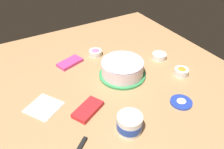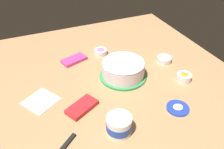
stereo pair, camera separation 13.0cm
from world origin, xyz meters
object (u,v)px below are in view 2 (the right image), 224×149
at_px(sprinkle_bowl_green, 164,59).
at_px(paper_napkin, 41,101).
at_px(sprinkle_bowl_pink, 101,51).
at_px(frosting_tub_lid, 178,108).
at_px(frosting_tub, 119,124).
at_px(sprinkle_bowl_orange, 184,77).
at_px(frosted_cake, 123,69).
at_px(candy_box_upper, 82,107).
at_px(candy_box_lower, 74,60).

bearing_deg(sprinkle_bowl_green, paper_napkin, 4.48).
bearing_deg(sprinkle_bowl_green, sprinkle_bowl_pink, -36.31).
bearing_deg(frosting_tub_lid, frosting_tub, 2.06).
distance_m(sprinkle_bowl_green, sprinkle_bowl_orange, 0.21).
relative_size(frosted_cake, paper_napkin, 1.83).
bearing_deg(frosting_tub_lid, candy_box_upper, -23.22).
bearing_deg(sprinkle_bowl_pink, frosting_tub, 76.13).
height_order(frosting_tub, frosting_tub_lid, frosting_tub).
height_order(frosted_cake, candy_box_upper, frosted_cake).
bearing_deg(frosting_tub_lid, sprinkle_bowl_pink, -75.28).
bearing_deg(sprinkle_bowl_orange, sprinkle_bowl_green, -91.01).
bearing_deg(candy_box_upper, candy_box_lower, -127.95).
height_order(frosted_cake, paper_napkin, frosted_cake).
distance_m(frosting_tub_lid, sprinkle_bowl_pink, 0.66).
xyz_separation_m(sprinkle_bowl_orange, candy_box_lower, (0.53, -0.44, -0.01)).
distance_m(frosting_tub, sprinkle_bowl_pink, 0.67).
bearing_deg(sprinkle_bowl_orange, candy_box_upper, -0.72).
height_order(frosted_cake, sprinkle_bowl_green, frosted_cake).
distance_m(sprinkle_bowl_green, candy_box_lower, 0.58).
height_order(frosting_tub, candy_box_lower, frosting_tub).
xyz_separation_m(frosting_tub, candy_box_lower, (0.03, -0.63, -0.03)).
xyz_separation_m(frosting_tub_lid, sprinkle_bowl_green, (-0.17, -0.39, 0.01)).
bearing_deg(paper_napkin, frosting_tub_lid, 152.34).
xyz_separation_m(sprinkle_bowl_pink, sprinkle_bowl_green, (-0.34, 0.25, -0.00)).
xyz_separation_m(sprinkle_bowl_pink, candy_box_lower, (0.19, 0.02, -0.01)).
relative_size(frosting_tub, frosting_tub_lid, 1.02).
bearing_deg(candy_box_upper, paper_napkin, -64.48).
height_order(frosting_tub, candy_box_upper, frosting_tub).
bearing_deg(frosting_tub_lid, frosted_cake, -68.61).
bearing_deg(sprinkle_bowl_orange, frosting_tub_lid, 46.52).
bearing_deg(paper_napkin, sprinkle_bowl_orange, 169.67).
xyz_separation_m(sprinkle_bowl_pink, paper_napkin, (0.45, 0.31, -0.02)).
relative_size(frosted_cake, frosting_tub, 2.38).
bearing_deg(paper_napkin, candy_box_lower, -131.23).
distance_m(sprinkle_bowl_pink, candy_box_upper, 0.52).
distance_m(sprinkle_bowl_pink, sprinkle_bowl_orange, 0.57).
xyz_separation_m(sprinkle_bowl_orange, paper_napkin, (0.79, -0.14, -0.02)).
relative_size(sprinkle_bowl_pink, candy_box_lower, 0.55).
bearing_deg(candy_box_upper, frosting_tub_lid, 129.33).
bearing_deg(candy_box_upper, sprinkle_bowl_green, 170.51).
bearing_deg(sprinkle_bowl_pink, sprinkle_bowl_orange, 126.50).
distance_m(sprinkle_bowl_pink, sprinkle_bowl_green, 0.42).
height_order(sprinkle_bowl_orange, paper_napkin, sprinkle_bowl_orange).
xyz_separation_m(sprinkle_bowl_green, paper_napkin, (0.79, 0.06, -0.01)).
distance_m(frosted_cake, paper_napkin, 0.48).
distance_m(sprinkle_bowl_orange, candy_box_upper, 0.61).
distance_m(frosted_cake, sprinkle_bowl_pink, 0.29).
relative_size(frosting_tub, paper_napkin, 0.77).
bearing_deg(sprinkle_bowl_orange, frosting_tub, 21.06).
height_order(candy_box_upper, paper_napkin, candy_box_upper).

